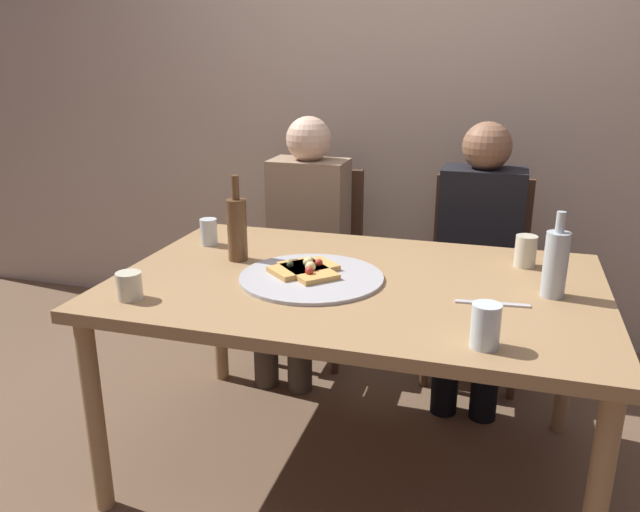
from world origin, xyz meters
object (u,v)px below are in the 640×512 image
(wine_glass, at_px, (526,251))
(pizza_slice_extra, at_px, (308,270))
(short_glass, at_px, (129,286))
(dining_table, at_px, (356,298))
(table_knife, at_px, (492,304))
(wine_bottle, at_px, (237,228))
(guest_in_sweater, at_px, (303,233))
(chair_left, at_px, (313,250))
(pizza_slice_last, at_px, (304,268))
(chair_right, at_px, (478,264))
(tumbler_near, at_px, (209,232))
(guest_in_beanie, at_px, (478,247))
(pizza_tray, at_px, (311,277))
(tumbler_far, at_px, (486,326))
(beer_bottle, at_px, (556,263))

(wine_glass, bearing_deg, pizza_slice_extra, -155.18)
(pizza_slice_extra, xyz_separation_m, short_glass, (-0.46, -0.34, 0.02))
(dining_table, distance_m, table_knife, 0.46)
(wine_bottle, xyz_separation_m, guest_in_sweater, (0.03, 0.68, -0.20))
(short_glass, bearing_deg, chair_left, 81.57)
(pizza_slice_last, distance_m, chair_right, 1.09)
(tumbler_near, bearing_deg, pizza_slice_last, -25.80)
(pizza_slice_last, distance_m, pizza_slice_extra, 0.03)
(guest_in_beanie, bearing_deg, pizza_slice_last, 54.63)
(pizza_slice_extra, distance_m, wine_bottle, 0.33)
(pizza_slice_extra, bearing_deg, table_knife, -7.03)
(wine_glass, xyz_separation_m, chair_left, (-0.97, 0.61, -0.27))
(dining_table, height_order, short_glass, short_glass)
(short_glass, bearing_deg, pizza_slice_extra, 36.62)
(pizza_tray, relative_size, chair_left, 0.54)
(dining_table, relative_size, pizza_slice_last, 6.36)
(tumbler_near, relative_size, guest_in_sweater, 0.09)
(pizza_slice_last, distance_m, guest_in_beanie, 0.95)
(tumbler_far, xyz_separation_m, table_knife, (0.01, 0.30, -0.06))
(pizza_slice_last, relative_size, guest_in_sweater, 0.22)
(chair_left, bearing_deg, guest_in_beanie, 169.25)
(tumbler_far, bearing_deg, beer_bottle, 66.39)
(wine_bottle, xyz_separation_m, guest_in_beanie, (0.82, 0.68, -0.20))
(guest_in_beanie, bearing_deg, chair_left, -10.75)
(pizza_slice_last, height_order, tumbler_near, tumbler_near)
(pizza_tray, relative_size, pizza_slice_last, 1.92)
(tumbler_near, relative_size, wine_glass, 0.93)
(wine_glass, distance_m, guest_in_sweater, 1.09)
(tumbler_near, relative_size, chair_left, 0.12)
(guest_in_sweater, bearing_deg, chair_left, -90.00)
(beer_bottle, height_order, guest_in_beanie, guest_in_beanie)
(wine_glass, bearing_deg, short_glass, -150.13)
(wine_bottle, bearing_deg, dining_table, -10.06)
(pizza_slice_last, xyz_separation_m, wine_glass, (0.72, 0.31, 0.03))
(table_knife, bearing_deg, dining_table, 162.08)
(pizza_slice_extra, xyz_separation_m, chair_right, (0.52, 0.94, -0.23))
(pizza_tray, distance_m, guest_in_beanie, 0.95)
(short_glass, bearing_deg, tumbler_near, 92.11)
(beer_bottle, xyz_separation_m, tumbler_near, (-1.27, 0.19, -0.06))
(pizza_slice_last, distance_m, wine_glass, 0.78)
(dining_table, height_order, guest_in_sweater, guest_in_sweater)
(beer_bottle, bearing_deg, short_glass, -162.37)
(pizza_slice_extra, height_order, wine_glass, wine_glass)
(tumbler_far, bearing_deg, guest_in_sweater, 126.84)
(dining_table, bearing_deg, short_glass, -149.89)
(pizza_slice_last, relative_size, wine_bottle, 0.81)
(dining_table, xyz_separation_m, chair_right, (0.36, 0.92, -0.14))
(pizza_slice_last, bearing_deg, pizza_tray, -44.20)
(beer_bottle, xyz_separation_m, tumbler_far, (-0.19, -0.42, -0.05))
(chair_right, bearing_deg, table_knife, 94.65)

